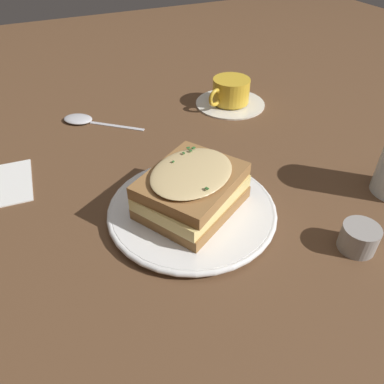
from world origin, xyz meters
TOP-DOWN VIEW (x-y plane):
  - ground_plane at (0.00, 0.00)m, footprint 2.40×2.40m
  - dinner_plate at (-0.01, -0.02)m, footprint 0.25×0.25m
  - sandwich at (-0.02, -0.02)m, footprint 0.17×0.18m
  - teacup_with_saucer at (-0.31, 0.21)m, footprint 0.15×0.15m
  - spoon at (-0.37, -0.11)m, footprint 0.13×0.15m
  - napkin at (-0.21, -0.27)m, footprint 0.13×0.11m
  - condiment_pot at (0.14, 0.15)m, footprint 0.05×0.05m

SIDE VIEW (x-z plane):
  - ground_plane at x=0.00m, z-range 0.00..0.00m
  - napkin at x=-0.21m, z-range 0.00..0.00m
  - spoon at x=-0.37m, z-range 0.00..0.01m
  - dinner_plate at x=-0.01m, z-range 0.00..0.02m
  - condiment_pot at x=0.14m, z-range 0.00..0.04m
  - teacup_with_saucer at x=-0.31m, z-range 0.00..0.05m
  - sandwich at x=-0.02m, z-range 0.01..0.08m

